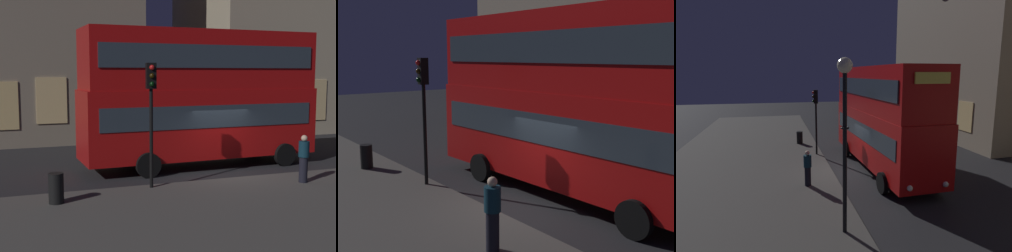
% 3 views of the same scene
% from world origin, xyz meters
% --- Properties ---
extents(ground_plane, '(80.00, 80.00, 0.00)m').
position_xyz_m(ground_plane, '(0.00, 0.00, 0.00)').
color(ground_plane, '#232326').
extents(double_decker_bus, '(10.25, 3.04, 5.69)m').
position_xyz_m(double_decker_bus, '(-0.34, 2.08, 3.14)').
color(double_decker_bus, '#B20F0F').
rests_on(double_decker_bus, ground).
extents(traffic_light_near_kerb, '(0.34, 0.37, 4.19)m').
position_xyz_m(traffic_light_near_kerb, '(-3.56, -1.19, 3.12)').
color(traffic_light_near_kerb, black).
rests_on(traffic_light_near_kerb, sidewalk_slab).
extents(pedestrian, '(0.37, 0.37, 1.69)m').
position_xyz_m(pedestrian, '(1.72, -2.31, 0.98)').
color(pedestrian, black).
rests_on(pedestrian, sidewalk_slab).
extents(litter_bin, '(0.45, 0.45, 0.91)m').
position_xyz_m(litter_bin, '(-6.80, -2.01, 0.58)').
color(litter_bin, black).
rests_on(litter_bin, sidewalk_slab).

